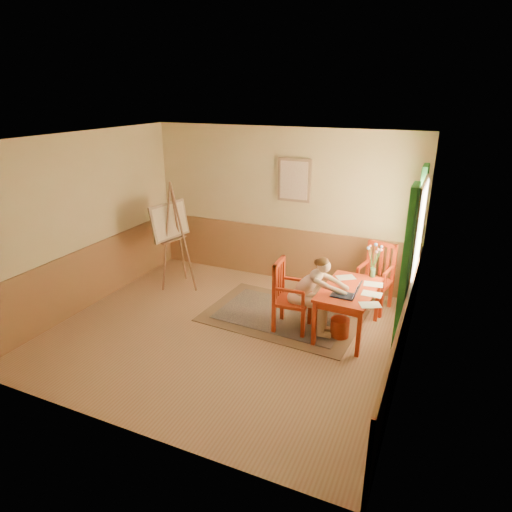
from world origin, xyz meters
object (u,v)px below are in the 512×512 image
at_px(chair_left, 289,296).
at_px(figure, 311,291).
at_px(laptop, 348,294).
at_px(chair_back, 376,277).
at_px(table, 349,294).
at_px(easel, 171,225).

bearing_deg(chair_left, figure, 5.34).
bearing_deg(laptop, chair_back, 81.65).
xyz_separation_m(table, easel, (-3.30, 0.45, 0.51)).
bearing_deg(easel, table, -7.78).
distance_m(laptop, easel, 3.44).
distance_m(chair_left, figure, 0.35).
height_order(chair_back, easel, easel).
bearing_deg(easel, chair_left, -15.24).
bearing_deg(figure, chair_back, 58.48).
height_order(chair_left, easel, easel).
relative_size(figure, easel, 0.62).
xyz_separation_m(figure, laptop, (0.54, -0.09, 0.11)).
xyz_separation_m(chair_left, easel, (-2.47, 0.67, 0.60)).
bearing_deg(laptop, easel, 167.60).
relative_size(chair_left, laptop, 2.73).
bearing_deg(easel, chair_back, 8.78).
bearing_deg(easel, laptop, -12.40).
relative_size(laptop, easel, 0.21).
distance_m(figure, laptop, 0.56).
height_order(table, figure, figure).
relative_size(chair_left, easel, 0.56).
distance_m(chair_back, laptop, 1.31).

